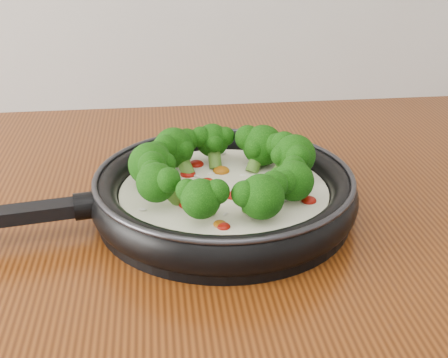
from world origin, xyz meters
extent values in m
cylinder|color=black|center=(0.12, 1.03, 0.91)|extent=(0.37, 0.37, 0.01)
torus|color=black|center=(0.12, 1.03, 0.93)|extent=(0.39, 0.39, 0.04)
torus|color=#2D2D33|center=(0.12, 1.03, 0.95)|extent=(0.38, 0.38, 0.01)
cube|color=black|center=(-0.14, 0.99, 0.94)|extent=(0.20, 0.06, 0.02)
cylinder|color=black|center=(-0.05, 1.01, 0.94)|extent=(0.04, 0.04, 0.03)
cylinder|color=white|center=(0.12, 1.03, 0.92)|extent=(0.31, 0.31, 0.02)
ellipsoid|color=#940F07|center=(0.07, 1.01, 0.94)|extent=(0.02, 0.02, 0.01)
ellipsoid|color=#940F07|center=(0.08, 1.01, 0.94)|extent=(0.03, 0.03, 0.01)
ellipsoid|color=#B05A0B|center=(0.12, 1.09, 0.94)|extent=(0.03, 0.03, 0.01)
ellipsoid|color=#940F07|center=(0.10, 1.02, 0.94)|extent=(0.02, 0.02, 0.01)
ellipsoid|color=#940F07|center=(0.10, 1.06, 0.94)|extent=(0.03, 0.03, 0.01)
ellipsoid|color=#B05A0B|center=(0.09, 0.98, 0.94)|extent=(0.03, 0.03, 0.01)
ellipsoid|color=#940F07|center=(0.16, 1.03, 0.94)|extent=(0.03, 0.03, 0.01)
ellipsoid|color=#940F07|center=(0.07, 1.08, 0.94)|extent=(0.03, 0.03, 0.01)
ellipsoid|color=#B05A0B|center=(0.09, 1.02, 0.94)|extent=(0.02, 0.02, 0.01)
ellipsoid|color=#940F07|center=(0.09, 1.12, 0.94)|extent=(0.02, 0.02, 0.01)
ellipsoid|color=#940F07|center=(0.13, 1.01, 0.94)|extent=(0.03, 0.03, 0.01)
ellipsoid|color=#B05A0B|center=(0.10, 0.94, 0.94)|extent=(0.02, 0.02, 0.01)
ellipsoid|color=#940F07|center=(0.13, 1.01, 0.94)|extent=(0.02, 0.02, 0.01)
ellipsoid|color=#940F07|center=(0.22, 0.99, 0.94)|extent=(0.03, 0.03, 0.01)
ellipsoid|color=#B05A0B|center=(0.07, 1.13, 0.94)|extent=(0.02, 0.02, 0.01)
ellipsoid|color=#940F07|center=(0.07, 1.00, 0.94)|extent=(0.03, 0.03, 0.01)
ellipsoid|color=#940F07|center=(0.11, 0.94, 0.94)|extent=(0.02, 0.02, 0.01)
ellipsoid|color=#B05A0B|center=(0.10, 1.05, 0.94)|extent=(0.03, 0.03, 0.01)
ellipsoid|color=#940F07|center=(0.07, 1.13, 0.94)|extent=(0.02, 0.02, 0.01)
ellipsoid|color=white|center=(0.12, 1.03, 0.94)|extent=(0.01, 0.01, 0.00)
ellipsoid|color=white|center=(0.17, 0.97, 0.94)|extent=(0.01, 0.01, 0.00)
ellipsoid|color=white|center=(0.05, 1.08, 0.94)|extent=(0.01, 0.01, 0.00)
ellipsoid|color=white|center=(0.15, 1.07, 0.94)|extent=(0.01, 0.00, 0.00)
ellipsoid|color=white|center=(0.11, 1.06, 0.94)|extent=(0.01, 0.01, 0.00)
ellipsoid|color=white|center=(0.09, 0.96, 0.94)|extent=(0.01, 0.01, 0.00)
ellipsoid|color=white|center=(0.14, 1.04, 0.94)|extent=(0.01, 0.01, 0.00)
ellipsoid|color=white|center=(0.06, 1.03, 0.94)|extent=(0.01, 0.01, 0.00)
ellipsoid|color=white|center=(0.01, 0.99, 0.94)|extent=(0.01, 0.01, 0.00)
ellipsoid|color=white|center=(0.11, 1.02, 0.94)|extent=(0.01, 0.00, 0.00)
ellipsoid|color=white|center=(0.19, 1.02, 0.94)|extent=(0.01, 0.01, 0.00)
ellipsoid|color=white|center=(0.19, 1.02, 0.94)|extent=(0.01, 0.01, 0.00)
ellipsoid|color=white|center=(0.17, 1.06, 0.94)|extent=(0.01, 0.01, 0.00)
ellipsoid|color=white|center=(0.19, 1.04, 0.94)|extent=(0.01, 0.01, 0.00)
ellipsoid|color=white|center=(0.09, 1.07, 0.94)|extent=(0.01, 0.01, 0.00)
ellipsoid|color=white|center=(0.19, 0.99, 0.94)|extent=(0.01, 0.01, 0.00)
ellipsoid|color=white|center=(0.15, 1.00, 0.94)|extent=(0.01, 0.01, 0.00)
ellipsoid|color=white|center=(0.11, 1.08, 0.94)|extent=(0.01, 0.01, 0.00)
ellipsoid|color=white|center=(0.12, 1.03, 0.93)|extent=(0.01, 0.01, 0.00)
ellipsoid|color=white|center=(0.12, 1.03, 0.94)|extent=(0.01, 0.01, 0.00)
ellipsoid|color=white|center=(0.11, 0.97, 0.94)|extent=(0.01, 0.01, 0.00)
ellipsoid|color=white|center=(0.13, 1.15, 0.94)|extent=(0.01, 0.01, 0.00)
cylinder|color=#58852B|center=(0.19, 1.05, 0.95)|extent=(0.04, 0.02, 0.04)
sphere|color=black|center=(0.21, 1.05, 0.97)|extent=(0.06, 0.06, 0.06)
sphere|color=black|center=(0.20, 1.07, 0.98)|extent=(0.04, 0.04, 0.03)
sphere|color=black|center=(0.21, 1.03, 0.98)|extent=(0.04, 0.04, 0.03)
sphere|color=black|center=(0.19, 1.05, 0.97)|extent=(0.03, 0.03, 0.03)
cylinder|color=#58852B|center=(0.17, 1.09, 0.95)|extent=(0.04, 0.04, 0.04)
sphere|color=black|center=(0.18, 1.10, 0.97)|extent=(0.07, 0.07, 0.06)
sphere|color=black|center=(0.16, 1.11, 0.97)|extent=(0.04, 0.04, 0.04)
sphere|color=black|center=(0.19, 1.09, 0.97)|extent=(0.04, 0.04, 0.03)
sphere|color=black|center=(0.17, 1.09, 0.97)|extent=(0.03, 0.03, 0.03)
cylinder|color=#58852B|center=(0.11, 1.11, 0.95)|extent=(0.02, 0.04, 0.04)
sphere|color=black|center=(0.11, 1.13, 0.97)|extent=(0.05, 0.05, 0.05)
sphere|color=black|center=(0.10, 1.12, 0.98)|extent=(0.03, 0.03, 0.03)
sphere|color=black|center=(0.13, 1.12, 0.97)|extent=(0.03, 0.03, 0.03)
sphere|color=black|center=(0.11, 1.11, 0.97)|extent=(0.03, 0.03, 0.02)
cylinder|color=#58852B|center=(0.07, 1.09, 0.95)|extent=(0.04, 0.04, 0.04)
sphere|color=black|center=(0.06, 1.11, 0.97)|extent=(0.06, 0.06, 0.06)
sphere|color=black|center=(0.05, 1.09, 0.98)|extent=(0.04, 0.04, 0.03)
sphere|color=black|center=(0.08, 1.12, 0.97)|extent=(0.04, 0.04, 0.03)
sphere|color=black|center=(0.07, 1.09, 0.97)|extent=(0.03, 0.03, 0.03)
cylinder|color=#58852B|center=(0.04, 1.05, 0.95)|extent=(0.04, 0.02, 0.04)
sphere|color=black|center=(0.03, 1.05, 0.97)|extent=(0.07, 0.07, 0.06)
sphere|color=black|center=(0.03, 1.03, 0.98)|extent=(0.04, 0.04, 0.04)
sphere|color=black|center=(0.03, 1.07, 0.97)|extent=(0.04, 0.04, 0.03)
sphere|color=black|center=(0.04, 1.05, 0.97)|extent=(0.03, 0.03, 0.03)
cylinder|color=#58852B|center=(0.05, 1.00, 0.95)|extent=(0.04, 0.03, 0.04)
sphere|color=black|center=(0.03, 0.99, 0.97)|extent=(0.05, 0.05, 0.05)
sphere|color=black|center=(0.05, 0.98, 0.98)|extent=(0.03, 0.03, 0.03)
sphere|color=black|center=(0.03, 1.01, 0.98)|extent=(0.03, 0.03, 0.03)
sphere|color=black|center=(0.05, 1.00, 0.97)|extent=(0.03, 0.03, 0.02)
cylinder|color=#58852B|center=(0.09, 0.97, 0.95)|extent=(0.03, 0.04, 0.04)
sphere|color=black|center=(0.08, 0.95, 0.97)|extent=(0.05, 0.05, 0.05)
sphere|color=black|center=(0.10, 0.95, 0.98)|extent=(0.03, 0.03, 0.03)
sphere|color=black|center=(0.07, 0.96, 0.97)|extent=(0.03, 0.03, 0.03)
sphere|color=black|center=(0.09, 0.97, 0.97)|extent=(0.03, 0.03, 0.02)
cylinder|color=#58852B|center=(0.14, 0.96, 0.95)|extent=(0.03, 0.04, 0.04)
sphere|color=black|center=(0.15, 0.95, 0.97)|extent=(0.06, 0.06, 0.05)
sphere|color=black|center=(0.17, 0.96, 0.98)|extent=(0.04, 0.04, 0.03)
sphere|color=black|center=(0.13, 0.94, 0.97)|extent=(0.04, 0.04, 0.03)
sphere|color=black|center=(0.14, 0.96, 0.97)|extent=(0.03, 0.03, 0.03)
cylinder|color=#58852B|center=(0.18, 1.00, 0.95)|extent=(0.04, 0.03, 0.04)
sphere|color=black|center=(0.20, 0.99, 0.97)|extent=(0.06, 0.06, 0.05)
sphere|color=black|center=(0.20, 1.01, 0.97)|extent=(0.04, 0.04, 0.03)
sphere|color=black|center=(0.18, 0.97, 0.97)|extent=(0.03, 0.03, 0.03)
sphere|color=black|center=(0.18, 1.00, 0.97)|extent=(0.03, 0.03, 0.02)
camera|label=1|loc=(0.04, 0.35, 1.27)|focal=47.80mm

